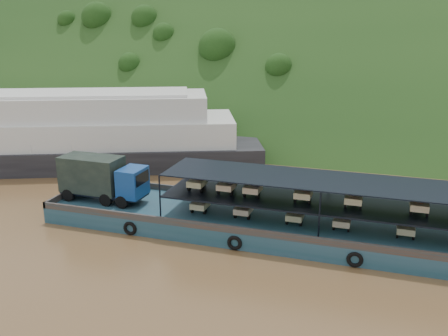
% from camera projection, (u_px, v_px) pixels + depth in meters
% --- Properties ---
extents(ground, '(160.00, 160.00, 0.00)m').
position_uv_depth(ground, '(236.00, 219.00, 39.65)').
color(ground, brown).
rests_on(ground, ground).
extents(hillside, '(140.00, 39.60, 39.60)m').
position_uv_depth(hillside, '(308.00, 129.00, 72.47)').
color(hillside, '#193915').
rests_on(hillside, ground).
extents(cargo_barge, '(35.00, 7.18, 4.76)m').
position_uv_depth(cargo_barge, '(256.00, 217.00, 36.88)').
color(cargo_barge, '#153E4B').
rests_on(cargo_barge, ground).
extents(passenger_ferry, '(39.95, 24.23, 7.94)m').
position_uv_depth(passenger_ferry, '(79.00, 133.00, 53.92)').
color(passenger_ferry, black).
rests_on(passenger_ferry, ground).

